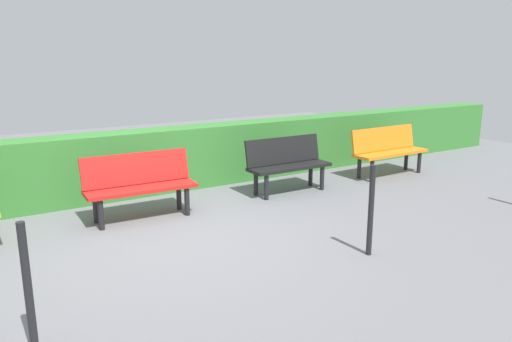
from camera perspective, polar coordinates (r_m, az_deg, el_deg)
name	(u,v)px	position (r m, az deg, el deg)	size (l,w,h in m)	color
ground_plane	(171,236)	(5.98, -9.92, -7.52)	(19.13, 19.13, 0.00)	slate
bench_orange	(388,149)	(9.07, 15.20, 2.54)	(1.54, 0.49, 0.86)	orange
bench_black	(287,162)	(7.68, 3.68, 1.05)	(1.37, 0.47, 0.86)	black
bench_red	(140,183)	(6.59, -13.51, -1.34)	(1.46, 0.52, 0.86)	red
hedge_row	(185,157)	(8.02, -8.38, 1.60)	(15.13, 0.53, 0.99)	#387F33
railing_post_mid	(371,211)	(5.35, 13.33, -4.55)	(0.06, 0.06, 1.00)	black
railing_post_far	(28,288)	(3.91, -25.19, -12.37)	(0.06, 0.06, 1.00)	black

